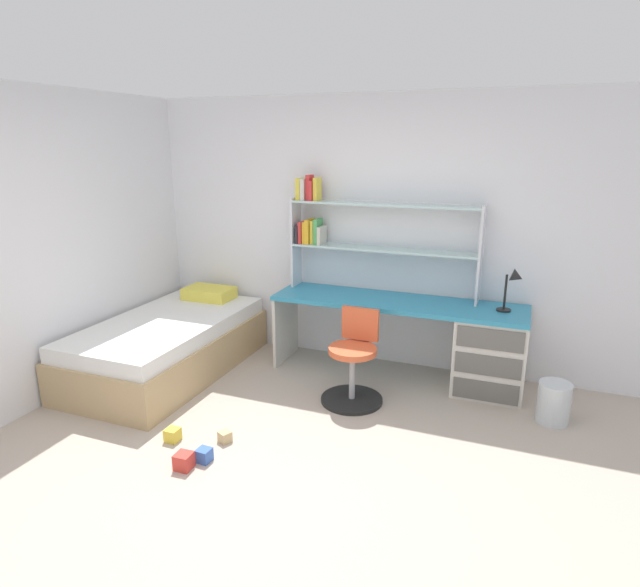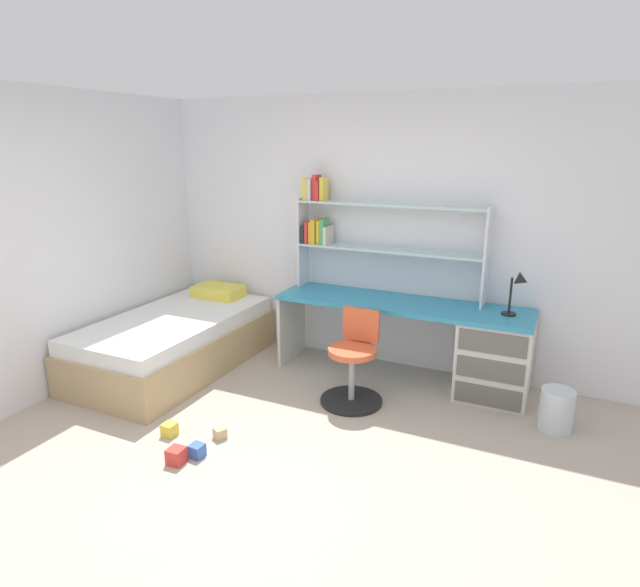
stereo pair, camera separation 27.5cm
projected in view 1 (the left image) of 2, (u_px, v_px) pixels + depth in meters
ground_plane at (265, 486)px, 3.40m from camera, size 5.42×5.51×0.02m
room_shell at (202, 246)px, 4.46m from camera, size 5.42×5.51×2.54m
desk at (464, 343)px, 4.67m from camera, size 2.26×0.59×0.73m
bookshelf_hutch at (355, 226)px, 4.95m from camera, size 1.77×0.22×1.08m
desk_lamp at (514, 284)px, 4.38m from camera, size 0.20×0.17×0.38m
swivel_chair at (354, 367)px, 4.44m from camera, size 0.52×0.52×0.77m
bed_platform at (169, 345)px, 5.03m from camera, size 1.07×1.98×0.64m
waste_bin at (554, 403)px, 4.12m from camera, size 0.25×0.25×0.33m
toy_block_red_0 at (184, 461)px, 3.55m from camera, size 0.12×0.12×0.11m
toy_block_yellow_1 at (173, 435)px, 3.88m from camera, size 0.10×0.10×0.10m
toy_block_natural_2 at (225, 437)px, 3.87m from camera, size 0.11×0.11×0.08m
toy_block_blue_3 at (204, 455)px, 3.63m from camera, size 0.10×0.10×0.09m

